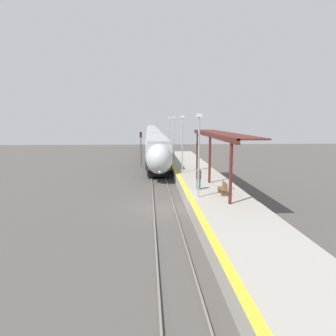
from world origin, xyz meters
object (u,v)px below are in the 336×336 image
person_waiting (199,178)px  lamppost_far (174,135)px  platform_bench (223,188)px  lamppost_near (199,150)px  lamppost_mid (182,140)px  railway_signal (141,146)px  train (153,136)px  lamppost_farthest (169,132)px

person_waiting → lamppost_far: lamppost_far is taller
platform_bench → lamppost_near: (-1.87, -0.68, 2.74)m
lamppost_near → lamppost_mid: same height
lamppost_near → platform_bench: bearing=20.1°
platform_bench → lamppost_far: lamppost_far is taller
railway_signal → lamppost_far: lamppost_far is taller
platform_bench → railway_signal: (-6.21, 20.77, 1.38)m
train → lamppost_near: lamppost_near is taller
person_waiting → railway_signal: (-4.74, 18.99, 0.99)m
train → platform_bench: size_ratio=65.62×
lamppost_mid → lamppost_farthest: size_ratio=1.00×
train → platform_bench: train is taller
platform_bench → train: bearing=94.4°
train → platform_bench: (4.17, -54.31, -0.89)m
platform_bench → lamppost_far: size_ratio=0.25×
platform_bench → lamppost_near: bearing=-159.9°
railway_signal → lamppost_far: (4.34, -0.16, 1.36)m
person_waiting → lamppost_near: bearing=-99.2°
person_waiting → railway_signal: size_ratio=0.36×
train → railway_signal: size_ratio=20.40×
lamppost_mid → lamppost_farthest: same height
train → person_waiting: size_ratio=56.43×
train → lamppost_farthest: 23.25m
railway_signal → lamppost_mid: 11.73m
railway_signal → lamppost_near: size_ratio=0.81×
train → person_waiting: train is taller
train → railway_signal: 33.61m
railway_signal → lamppost_mid: lamppost_mid is taller
platform_bench → lamppost_mid: (-1.87, 9.96, 2.74)m
train → lamppost_far: lamppost_far is taller
person_waiting → lamppost_mid: lamppost_mid is taller
railway_signal → lamppost_farthest: lamppost_farthest is taller
train → lamppost_far: bearing=-86.1°
train → lamppost_near: size_ratio=16.57×
train → lamppost_near: 55.08m
lamppost_near → lamppost_farthest: (0.00, 31.93, 0.00)m
platform_bench → person_waiting: person_waiting is taller
person_waiting → lamppost_mid: size_ratio=0.29×
lamppost_mid → lamppost_far: size_ratio=1.00×
person_waiting → lamppost_farthest: 29.57m
railway_signal → lamppost_far: 4.55m
platform_bench → lamppost_near: lamppost_near is taller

